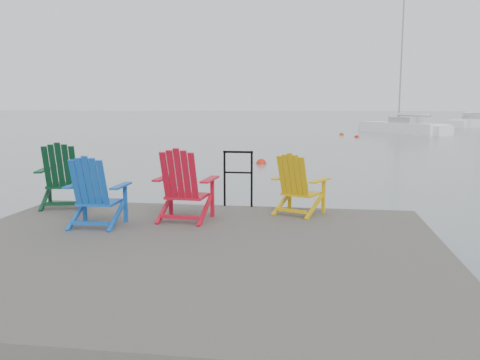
# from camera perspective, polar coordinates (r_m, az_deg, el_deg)

# --- Properties ---
(ground) EXTENTS (400.00, 400.00, 0.00)m
(ground) POSITION_cam_1_polar(r_m,az_deg,el_deg) (6.07, -6.22, -12.04)
(ground) COLOR gray
(ground) RESTS_ON ground
(dock) EXTENTS (6.00, 5.00, 1.40)m
(dock) POSITION_cam_1_polar(r_m,az_deg,el_deg) (5.96, -6.27, -8.91)
(dock) COLOR #2E2B29
(dock) RESTS_ON ground
(handrail) EXTENTS (0.48, 0.04, 0.90)m
(handrail) POSITION_cam_1_polar(r_m,az_deg,el_deg) (8.11, -0.22, 0.78)
(handrail) COLOR black
(handrail) RESTS_ON dock
(chair_green) EXTENTS (0.94, 0.89, 1.02)m
(chair_green) POSITION_cam_1_polar(r_m,az_deg,el_deg) (8.52, -19.18, 0.50)
(chair_green) COLOR black
(chair_green) RESTS_ON dock
(chair_blue) EXTENTS (0.77, 0.71, 0.95)m
(chair_blue) POSITION_cam_1_polar(r_m,az_deg,el_deg) (7.03, -15.95, -1.25)
(chair_blue) COLOR #104EAF
(chair_blue) RESTS_ON dock
(chair_red) EXTENTS (0.84, 0.79, 1.02)m
(chair_red) POSITION_cam_1_polar(r_m,az_deg,el_deg) (7.14, -6.31, -0.55)
(chair_red) COLOR red
(chair_red) RESTS_ON dock
(chair_yellow) EXTENTS (0.89, 0.85, 0.91)m
(chair_yellow) POSITION_cam_1_polar(r_m,az_deg,el_deg) (7.58, 6.52, -0.44)
(chair_yellow) COLOR gold
(chair_yellow) RESTS_ON dock
(sailboat_near) EXTENTS (5.96, 7.57, 10.79)m
(sailboat_near) POSITION_cam_1_polar(r_m,az_deg,el_deg) (41.42, 17.74, 5.54)
(sailboat_near) COLOR white
(sailboat_near) RESTS_ON ground
(sailboat_mid) EXTENTS (7.74, 8.90, 12.86)m
(sailboat_mid) POSITION_cam_1_polar(r_m,az_deg,el_deg) (56.79, 25.15, 5.81)
(sailboat_mid) COLOR white
(sailboat_mid) RESTS_ON ground
(buoy_a) EXTENTS (0.38, 0.38, 0.38)m
(buoy_a) POSITION_cam_1_polar(r_m,az_deg,el_deg) (18.55, 2.40, 1.82)
(buoy_a) COLOR red
(buoy_a) RESTS_ON ground
(buoy_b) EXTENTS (0.34, 0.34, 0.34)m
(buoy_b) POSITION_cam_1_polar(r_m,az_deg,el_deg) (37.51, 11.35, 4.98)
(buoy_b) COLOR #BF320B
(buoy_b) RESTS_ON ground
(buoy_c) EXTENTS (0.34, 0.34, 0.34)m
(buoy_c) POSITION_cam_1_polar(r_m,az_deg,el_deg) (39.00, 22.70, 4.62)
(buoy_c) COLOR #F6560E
(buoy_c) RESTS_ON ground
(buoy_d) EXTENTS (0.32, 0.32, 0.32)m
(buoy_d) POSITION_cam_1_polar(r_m,az_deg,el_deg) (34.87, 12.96, 4.68)
(buoy_d) COLOR #BD110B
(buoy_d) RESTS_ON ground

